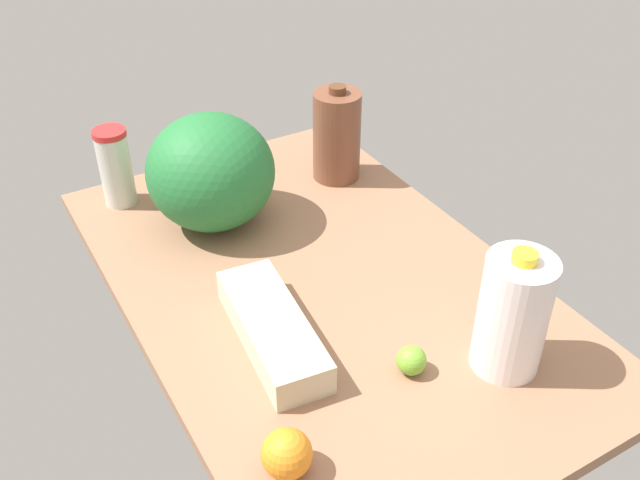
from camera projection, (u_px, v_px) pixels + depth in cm
name	position (u px, v px, depth cm)	size (l,w,h in cm)	color
countertop	(320.00, 285.00, 147.42)	(120.00, 76.00, 3.00)	#94674C
tumbler_cup	(115.00, 167.00, 165.16)	(7.71, 7.71, 19.03)	silver
egg_carton	(273.00, 329.00, 129.76)	(32.53, 10.87, 6.33)	beige
milk_jug	(513.00, 314.00, 120.67)	(12.09, 12.09, 24.45)	white
watermelon	(211.00, 172.00, 156.55)	(28.38, 28.38, 25.89)	#236D34
chocolate_milk_jug	(337.00, 135.00, 174.14)	(11.72, 11.72, 24.23)	brown
lime_loose	(411.00, 360.00, 124.03)	(5.35, 5.35, 5.35)	#6EAC31
orange_beside_bowl	(287.00, 454.00, 106.47)	(7.89, 7.89, 7.89)	orange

